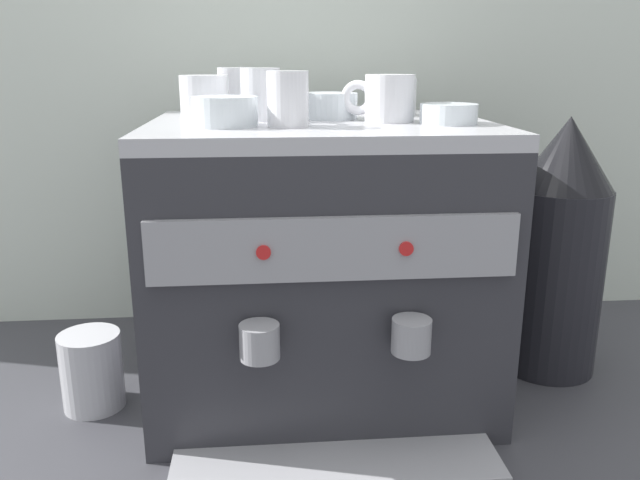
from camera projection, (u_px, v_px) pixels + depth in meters
name	position (u px, v px, depth m)	size (l,w,h in m)	color
ground_plane	(320.00, 382.00, 1.18)	(4.00, 4.00, 0.00)	#38383D
tiled_backsplash_wall	(305.00, 104.00, 1.39)	(2.80, 0.03, 0.96)	silver
espresso_machine	(320.00, 261.00, 1.11)	(0.56, 0.56, 0.48)	#2D2D33
ceramic_cup_0	(204.00, 97.00, 1.09)	(0.08, 0.12, 0.07)	white
ceramic_cup_1	(395.00, 97.00, 1.15)	(0.08, 0.11, 0.07)	white
ceramic_cup_2	(288.00, 99.00, 0.95)	(0.06, 0.10, 0.08)	white
ceramic_cup_3	(237.00, 91.00, 1.16)	(0.08, 0.10, 0.08)	white
ceramic_cup_4	(387.00, 98.00, 1.03)	(0.12, 0.08, 0.07)	white
ceramic_cup_5	(264.00, 94.00, 1.05)	(0.11, 0.07, 0.08)	white
ceramic_bowl_0	(282.00, 104.00, 1.14)	(0.09, 0.09, 0.04)	silver
ceramic_bowl_1	(329.00, 106.00, 1.09)	(0.10, 0.10, 0.04)	silver
ceramic_bowl_2	(449.00, 114.00, 1.00)	(0.09, 0.09, 0.03)	silver
ceramic_bowl_3	(225.00, 112.00, 0.96)	(0.10, 0.10, 0.04)	silver
coffee_grinder	(557.00, 248.00, 1.18)	(0.17, 0.17, 0.48)	black
milk_pitcher	(92.00, 370.00, 1.08)	(0.10, 0.10, 0.13)	#B7B7BC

